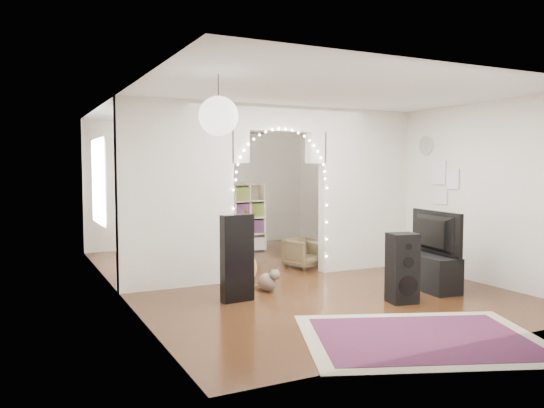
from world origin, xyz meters
name	(u,v)px	position (x,y,z in m)	size (l,w,h in m)	color
floor	(278,276)	(0.00, 0.00, 0.00)	(7.50, 7.50, 0.00)	black
ceiling	(279,105)	(0.00, 0.00, 2.70)	(5.00, 7.50, 0.02)	white
wall_back	(202,185)	(0.00, 3.75, 1.35)	(5.00, 0.02, 2.70)	silver
wall_front	(458,208)	(0.00, -3.75, 1.35)	(5.00, 0.02, 2.70)	silver
wall_left	(116,196)	(-2.50, 0.00, 1.35)	(0.02, 7.50, 2.70)	silver
wall_right	(403,189)	(2.50, 0.00, 1.35)	(0.02, 7.50, 2.70)	silver
divider_wall	(278,187)	(0.00, 0.00, 1.42)	(5.00, 0.20, 2.70)	silver
fairy_lights	(282,179)	(0.00, -0.13, 1.55)	(1.64, 0.04, 1.60)	#FFEABF
window	(98,181)	(-2.47, 1.80, 1.50)	(0.04, 1.20, 1.40)	white
wall_clock	(427,146)	(2.48, -0.60, 2.10)	(0.31, 0.31, 0.03)	white
picture_frames	(443,182)	(2.48, -1.00, 1.50)	(0.02, 0.50, 0.70)	white
paper_lantern	(218,116)	(-1.90, -2.40, 2.25)	(0.40, 0.40, 0.40)	white
ceiling_fan	(231,132)	(0.00, 2.00, 2.40)	(1.10, 1.10, 0.30)	gold
area_rug	(422,338)	(-0.09, -3.40, 0.01)	(2.39, 1.80, 0.02)	maroon
guitar_case	(237,258)	(-1.20, -1.18, 0.56)	(0.43, 0.14, 1.13)	black
acoustic_guitar	(246,256)	(-0.68, -0.25, 0.41)	(0.39, 0.16, 0.94)	tan
tabby_cat	(268,281)	(-0.60, -0.85, 0.14)	(0.33, 0.53, 0.35)	brown
floor_speaker	(402,268)	(0.68, -2.17, 0.45)	(0.40, 0.37, 0.90)	black
media_console	(429,272)	(1.52, -1.75, 0.25)	(0.40, 1.00, 0.50)	black
tv	(430,233)	(1.52, -1.75, 0.81)	(1.07, 0.14, 0.62)	black
bookcase	(233,218)	(0.24, 2.53, 0.70)	(1.37, 0.35, 1.41)	#C6B48F
dining_table	(211,229)	(-0.73, 1.08, 0.68)	(1.28, 0.92, 0.76)	olive
flower_vase	(211,219)	(-0.73, 1.08, 0.85)	(0.18, 0.18, 0.19)	white
dining_chair_left	(203,258)	(-1.01, 0.74, 0.26)	(0.55, 0.57, 0.52)	#4E4027
dining_chair_right	(304,253)	(0.72, 0.43, 0.26)	(0.55, 0.56, 0.51)	#4E4027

